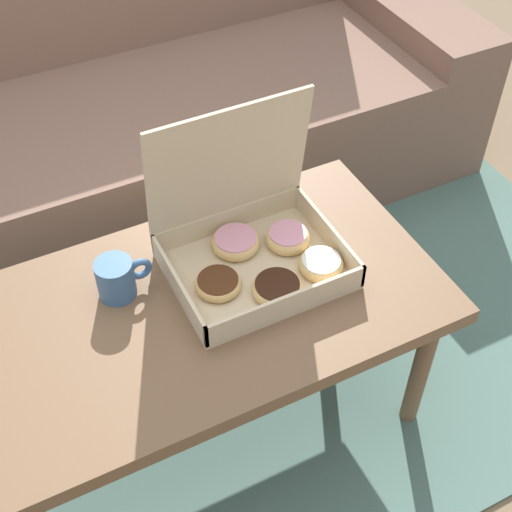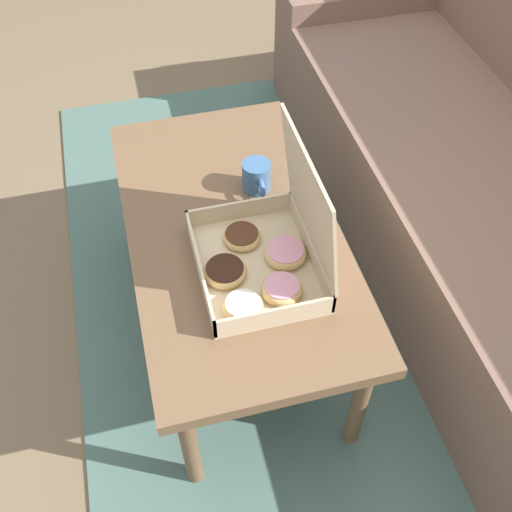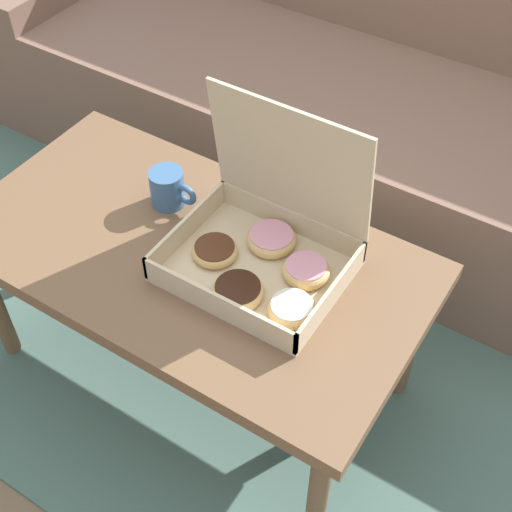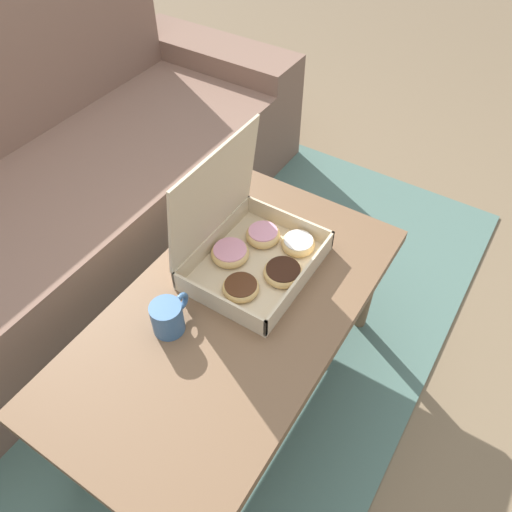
{
  "view_description": "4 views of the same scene",
  "coord_description": "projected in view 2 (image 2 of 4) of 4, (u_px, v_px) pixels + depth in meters",
  "views": [
    {
      "loc": [
        -0.32,
        -1.07,
        1.63
      ],
      "look_at": [
        0.16,
        -0.11,
        0.52
      ],
      "focal_mm": 50.0,
      "sensor_mm": 36.0,
      "label": 1
    },
    {
      "loc": [
        1.12,
        -0.35,
        1.67
      ],
      "look_at": [
        0.16,
        -0.11,
        0.52
      ],
      "focal_mm": 42.0,
      "sensor_mm": 36.0,
      "label": 2
    },
    {
      "loc": [
        0.72,
        -0.98,
        1.62
      ],
      "look_at": [
        0.16,
        -0.11,
        0.52
      ],
      "focal_mm": 50.0,
      "sensor_mm": 36.0,
      "label": 3
    },
    {
      "loc": [
        -0.63,
        -0.61,
        1.54
      ],
      "look_at": [
        0.16,
        -0.11,
        0.52
      ],
      "focal_mm": 35.0,
      "sensor_mm": 36.0,
      "label": 4
    }
  ],
  "objects": [
    {
      "name": "pastry_box",
      "position": [
        266.0,
        256.0,
        1.51
      ],
      "size": [
        0.38,
        0.3,
        0.36
      ],
      "color": "beige",
      "rests_on": "coffee_table"
    },
    {
      "name": "ground_plane",
      "position": [
        275.0,
        314.0,
        2.03
      ],
      "size": [
        12.0,
        12.0,
        0.0
      ],
      "primitive_type": "plane",
      "color": "#756047"
    },
    {
      "name": "area_rug",
      "position": [
        358.0,
        296.0,
        2.07
      ],
      "size": [
        2.69,
        1.91,
        0.01
      ],
      "primitive_type": "cube",
      "color": "#4C6B60",
      "rests_on": "ground_plane"
    },
    {
      "name": "coffee_table",
      "position": [
        233.0,
        239.0,
        1.69
      ],
      "size": [
        1.07,
        0.58,
        0.47
      ],
      "color": "brown",
      "rests_on": "ground_plane"
    },
    {
      "name": "coffee_mug",
      "position": [
        257.0,
        177.0,
        1.72
      ],
      "size": [
        0.12,
        0.08,
        0.09
      ],
      "color": "#3D6693",
      "rests_on": "coffee_table"
    }
  ]
}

